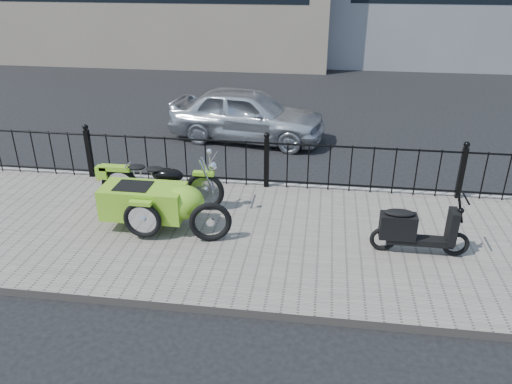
# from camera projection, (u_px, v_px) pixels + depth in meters

# --- Properties ---
(ground) EXTENTS (120.00, 120.00, 0.00)m
(ground) POSITION_uv_depth(u_px,v_px,m) (257.00, 224.00, 8.41)
(ground) COLOR black
(ground) RESTS_ON ground
(sidewalk) EXTENTS (30.00, 3.80, 0.12)m
(sidewalk) POSITION_uv_depth(u_px,v_px,m) (253.00, 236.00, 7.94)
(sidewalk) COLOR slate
(sidewalk) RESTS_ON ground
(curb) EXTENTS (30.00, 0.10, 0.12)m
(curb) POSITION_uv_depth(u_px,v_px,m) (267.00, 186.00, 9.68)
(curb) COLOR gray
(curb) RESTS_ON ground
(iron_fence) EXTENTS (14.11, 0.11, 1.08)m
(iron_fence) POSITION_uv_depth(u_px,v_px,m) (267.00, 163.00, 9.33)
(iron_fence) COLOR black
(iron_fence) RESTS_ON sidewalk
(motorcycle_sidecar) EXTENTS (2.28, 1.48, 0.98)m
(motorcycle_sidecar) POSITION_uv_depth(u_px,v_px,m) (158.00, 198.00, 7.99)
(motorcycle_sidecar) COLOR black
(motorcycle_sidecar) RESTS_ON sidewalk
(scooter) EXTENTS (1.42, 0.41, 0.96)m
(scooter) POSITION_uv_depth(u_px,v_px,m) (414.00, 230.00, 7.24)
(scooter) COLOR black
(scooter) RESTS_ON sidewalk
(spare_tire) EXTENTS (0.66, 0.24, 0.65)m
(spare_tire) POSITION_uv_depth(u_px,v_px,m) (210.00, 222.00, 7.56)
(spare_tire) COLOR black
(spare_tire) RESTS_ON sidewalk
(sedan_car) EXTENTS (3.93, 2.04, 1.28)m
(sedan_car) POSITION_uv_depth(u_px,v_px,m) (247.00, 114.00, 12.04)
(sedan_car) COLOR silver
(sedan_car) RESTS_ON ground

